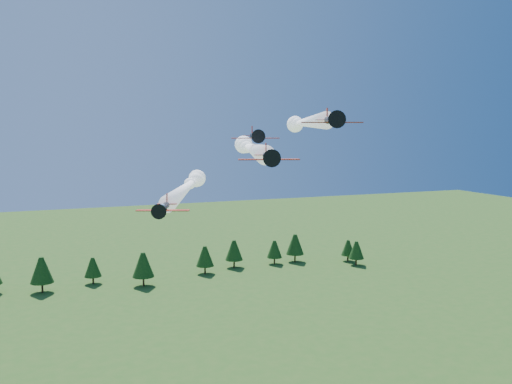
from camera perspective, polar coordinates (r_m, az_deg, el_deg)
name	(u,v)px	position (r m, az deg, el deg)	size (l,w,h in m)	color
plane_lead	(251,148)	(99.61, -0.49, 4.41)	(20.94, 54.57, 3.70)	black
plane_left	(187,187)	(107.58, -6.91, 0.51)	(22.33, 48.40, 3.70)	black
plane_right	(304,123)	(109.26, 4.85, 6.93)	(23.76, 55.08, 3.70)	black
plane_slot	(255,136)	(87.04, -0.10, 5.61)	(7.36, 8.12, 2.57)	black
treeline	(123,264)	(190.83, -13.17, -6.99)	(168.09, 19.93, 11.68)	#382314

